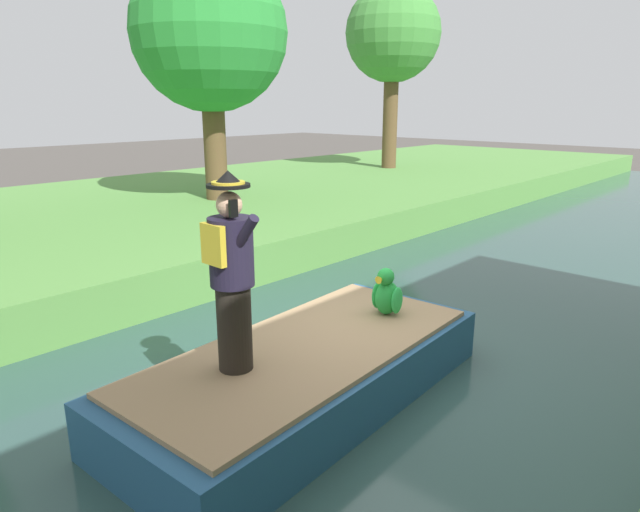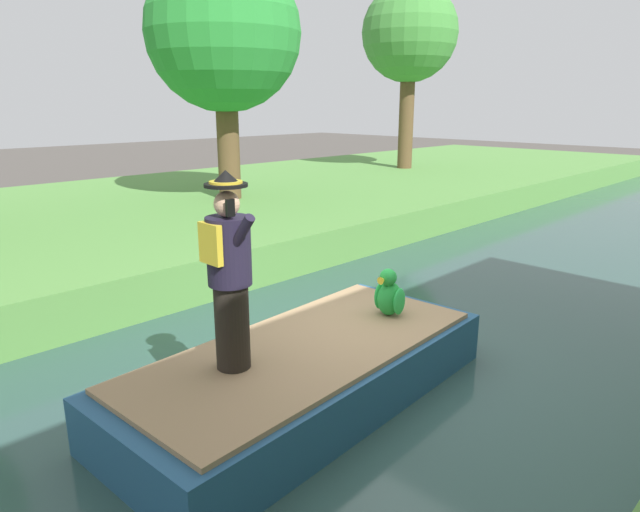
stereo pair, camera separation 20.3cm
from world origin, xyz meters
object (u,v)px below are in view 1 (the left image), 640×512
(parrot_plush, at_px, (387,294))
(person_pirate, at_px, (232,274))
(tree_broad, at_px, (209,34))
(tree_slender, at_px, (393,35))
(boat, at_px, (306,373))

(parrot_plush, bearing_deg, person_pirate, -95.88)
(tree_broad, height_order, tree_slender, tree_slender)
(parrot_plush, height_order, tree_slender, tree_slender)
(person_pirate, xyz_separation_m, parrot_plush, (0.22, 2.09, -0.68))
(parrot_plush, bearing_deg, tree_slender, 125.64)
(boat, distance_m, person_pirate, 1.48)
(parrot_plush, xyz_separation_m, tree_slender, (-8.55, 11.93, 4.44))
(person_pirate, xyz_separation_m, tree_broad, (-7.40, 5.44, 3.03))
(person_pirate, distance_m, tree_slender, 16.74)
(boat, xyz_separation_m, parrot_plush, (0.08, 1.28, 0.55))
(boat, relative_size, person_pirate, 2.32)
(boat, relative_size, tree_slender, 0.68)
(tree_broad, bearing_deg, tree_slender, 96.25)
(person_pirate, bearing_deg, tree_broad, 158.52)
(parrot_plush, distance_m, tree_broad, 9.11)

